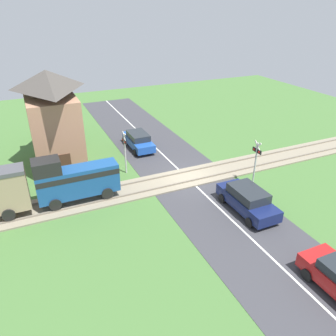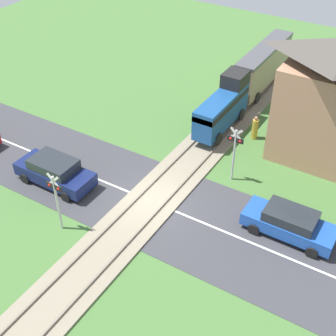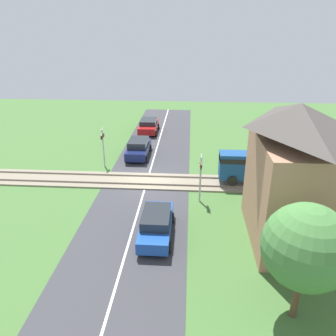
{
  "view_description": "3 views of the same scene",
  "coord_description": "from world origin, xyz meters",
  "px_view_note": "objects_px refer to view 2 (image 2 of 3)",
  "views": [
    {
      "loc": [
        -19.24,
        10.29,
        11.87
      ],
      "look_at": [
        0.0,
        1.62,
        1.2
      ],
      "focal_mm": 35.0,
      "sensor_mm": 36.0,
      "label": 1
    },
    {
      "loc": [
        10.38,
        -15.35,
        16.48
      ],
      "look_at": [
        0.0,
        1.62,
        1.2
      ],
      "focal_mm": 50.0,
      "sensor_mm": 36.0,
      "label": 2
    },
    {
      "loc": [
        22.4,
        3.16,
        10.82
      ],
      "look_at": [
        0.0,
        1.62,
        1.2
      ],
      "focal_mm": 35.0,
      "sensor_mm": 36.0,
      "label": 3
    }
  ],
  "objects_px": {
    "car_near_crossing": "(55,171)",
    "crossing_signal_east_approach": "(235,148)",
    "car_far_side": "(289,223)",
    "pedestrian_by_station": "(255,128)",
    "crossing_signal_west_approach": "(56,195)",
    "station_building": "(336,105)",
    "train": "(248,80)"
  },
  "relations": [
    {
      "from": "car_near_crossing",
      "to": "car_far_side",
      "type": "distance_m",
      "value": 12.64
    },
    {
      "from": "crossing_signal_west_approach",
      "to": "crossing_signal_east_approach",
      "type": "height_order",
      "value": "same"
    },
    {
      "from": "car_near_crossing",
      "to": "crossing_signal_west_approach",
      "type": "distance_m",
      "value": 3.86
    },
    {
      "from": "crossing_signal_west_approach",
      "to": "crossing_signal_east_approach",
      "type": "distance_m",
      "value": 9.63
    },
    {
      "from": "car_near_crossing",
      "to": "crossing_signal_east_approach",
      "type": "height_order",
      "value": "crossing_signal_east_approach"
    },
    {
      "from": "car_near_crossing",
      "to": "crossing_signal_west_approach",
      "type": "relative_size",
      "value": 1.34
    },
    {
      "from": "car_far_side",
      "to": "crossing_signal_east_approach",
      "type": "height_order",
      "value": "crossing_signal_east_approach"
    },
    {
      "from": "train",
      "to": "crossing_signal_west_approach",
      "type": "distance_m",
      "value": 16.28
    },
    {
      "from": "train",
      "to": "crossing_signal_west_approach",
      "type": "relative_size",
      "value": 3.88
    },
    {
      "from": "crossing_signal_west_approach",
      "to": "pedestrian_by_station",
      "type": "xyz_separation_m",
      "value": [
        4.93,
        12.38,
        -1.43
      ]
    },
    {
      "from": "car_far_side",
      "to": "pedestrian_by_station",
      "type": "xyz_separation_m",
      "value": [
        -4.75,
        7.0,
        -0.07
      ]
    },
    {
      "from": "train",
      "to": "car_far_side",
      "type": "xyz_separation_m",
      "value": [
        6.93,
        -10.66,
        -1.09
      ]
    },
    {
      "from": "car_far_side",
      "to": "crossing_signal_west_approach",
      "type": "relative_size",
      "value": 1.32
    },
    {
      "from": "crossing_signal_west_approach",
      "to": "pedestrian_by_station",
      "type": "bearing_deg",
      "value": 68.3
    },
    {
      "from": "car_far_side",
      "to": "crossing_signal_east_approach",
      "type": "bearing_deg",
      "value": 149.02
    },
    {
      "from": "car_near_crossing",
      "to": "crossing_signal_west_approach",
      "type": "xyz_separation_m",
      "value": [
        2.63,
        -2.51,
        1.32
      ]
    },
    {
      "from": "car_far_side",
      "to": "pedestrian_by_station",
      "type": "height_order",
      "value": "pedestrian_by_station"
    },
    {
      "from": "crossing_signal_east_approach",
      "to": "crossing_signal_west_approach",
      "type": "bearing_deg",
      "value": -124.87
    },
    {
      "from": "pedestrian_by_station",
      "to": "train",
      "type": "bearing_deg",
      "value": 120.74
    },
    {
      "from": "crossing_signal_west_approach",
      "to": "crossing_signal_east_approach",
      "type": "bearing_deg",
      "value": 55.13
    },
    {
      "from": "car_far_side",
      "to": "station_building",
      "type": "height_order",
      "value": "station_building"
    },
    {
      "from": "train",
      "to": "crossing_signal_east_approach",
      "type": "xyz_separation_m",
      "value": [
        2.75,
        -8.15,
        0.27
      ]
    },
    {
      "from": "train",
      "to": "station_building",
      "type": "relative_size",
      "value": 1.73
    },
    {
      "from": "car_near_crossing",
      "to": "station_building",
      "type": "bearing_deg",
      "value": 39.55
    },
    {
      "from": "crossing_signal_east_approach",
      "to": "station_building",
      "type": "height_order",
      "value": "station_building"
    },
    {
      "from": "train",
      "to": "station_building",
      "type": "xyz_separation_m",
      "value": [
        6.57,
        -3.67,
        1.8
      ]
    },
    {
      "from": "car_far_side",
      "to": "crossing_signal_east_approach",
      "type": "relative_size",
      "value": 1.32
    },
    {
      "from": "car_near_crossing",
      "to": "crossing_signal_west_approach",
      "type": "height_order",
      "value": "crossing_signal_west_approach"
    },
    {
      "from": "car_near_crossing",
      "to": "car_far_side",
      "type": "xyz_separation_m",
      "value": [
        12.31,
        2.88,
        -0.05
      ]
    },
    {
      "from": "train",
      "to": "station_building",
      "type": "bearing_deg",
      "value": -29.16
    },
    {
      "from": "car_near_crossing",
      "to": "pedestrian_by_station",
      "type": "distance_m",
      "value": 12.43
    },
    {
      "from": "pedestrian_by_station",
      "to": "station_building",
      "type": "bearing_deg",
      "value": -0.09
    }
  ]
}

